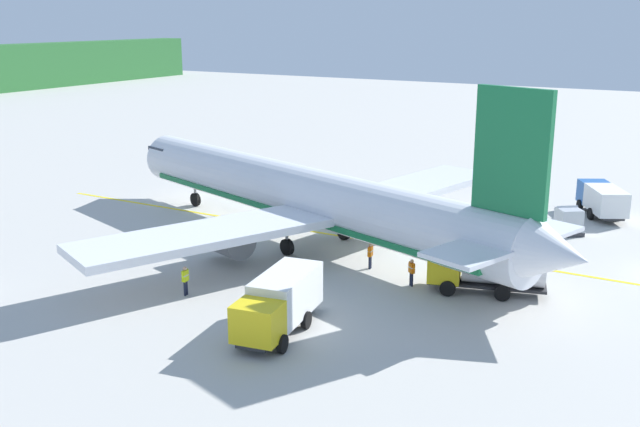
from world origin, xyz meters
The scene contains 11 objects.
ground centered at (0.00, 48.00, -0.10)m, with size 240.00×320.00×0.20m, color #B7B5AD.
airliner_foreground centered at (-5.18, 22.83, 3.39)m, with size 33.95×40.55×11.90m.
service_truck_fuel centered at (12.61, 6.50, 1.43)m, with size 6.26×4.76×2.45m.
service_truck_baggage centered at (-18.46, 16.55, 1.57)m, with size 6.86×3.21×2.82m.
service_truck_catering centered at (-8.10, 9.42, 1.40)m, with size 3.68×6.86×2.40m.
cargo_container_near centered at (6.27, 7.70, 0.96)m, with size 2.48×2.48×2.03m.
crew_marshaller centered at (-9.21, 13.36, 0.96)m, with size 0.46×0.51×1.64m.
crew_loader_left centered at (-0.85, 13.28, 0.94)m, with size 0.55×0.43×1.61m.
crew_loader_right centered at (-7.65, 16.80, 0.98)m, with size 0.63×0.28×1.66m.
crew_supervisor centered at (-16.94, 23.86, 1.01)m, with size 0.63×0.29×1.71m.
apron_guide_line centered at (-2.37, 18.37, 0.01)m, with size 0.30×60.00×0.01m, color yellow.
Camera 1 is at (-47.21, -2.24, 15.34)m, focal length 41.48 mm.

